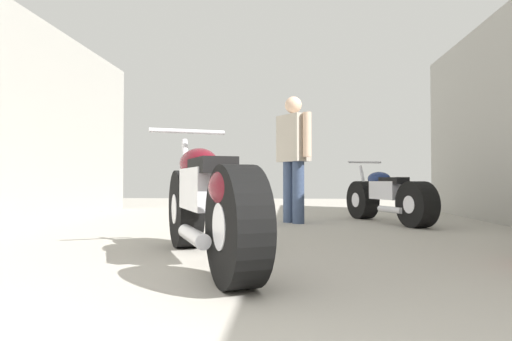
{
  "coord_description": "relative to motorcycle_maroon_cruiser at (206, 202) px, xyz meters",
  "views": [
    {
      "loc": [
        0.35,
        -0.22,
        0.55
      ],
      "look_at": [
        0.01,
        3.97,
        0.65
      ],
      "focal_mm": 30.14,
      "sensor_mm": 36.0,
      "label": 1
    }
  ],
  "objects": [
    {
      "name": "ground_plane",
      "position": [
        0.21,
        1.21,
        -0.41
      ],
      "size": [
        18.23,
        18.23,
        0.0
      ],
      "primitive_type": "plane",
      "color": "#A8A399"
    },
    {
      "name": "motorcycle_maroon_cruiser",
      "position": [
        0.0,
        0.0,
        0.0
      ],
      "size": [
        1.06,
        1.96,
        0.97
      ],
      "color": "black",
      "rests_on": "ground_plane"
    },
    {
      "name": "motorcycle_black_naked",
      "position": [
        1.82,
        2.91,
        -0.08
      ],
      "size": [
        0.87,
        1.73,
        0.83
      ],
      "color": "black",
      "rests_on": "ground_plane"
    },
    {
      "name": "mechanic_in_blue",
      "position": [
        0.59,
        2.81,
        0.52
      ],
      "size": [
        0.49,
        0.58,
        1.65
      ],
      "color": "#384766",
      "rests_on": "ground_plane"
    }
  ]
}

